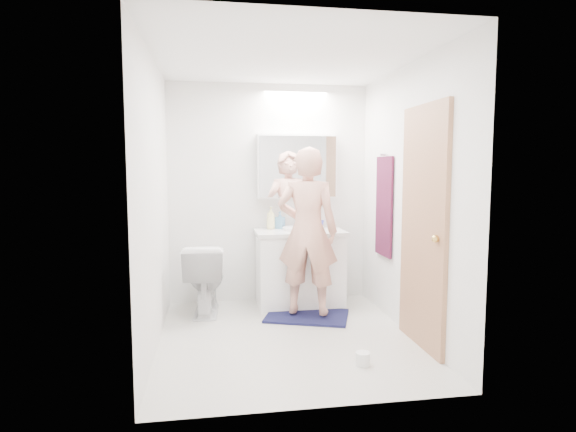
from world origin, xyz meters
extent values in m
plane|color=silver|center=(0.00, 0.00, 0.00)|extent=(2.50, 2.50, 0.00)
plane|color=white|center=(0.00, 0.00, 2.40)|extent=(2.50, 2.50, 0.00)
plane|color=white|center=(0.00, 1.25, 1.20)|extent=(2.50, 0.00, 2.50)
plane|color=white|center=(0.00, -1.25, 1.20)|extent=(2.50, 0.00, 2.50)
plane|color=white|center=(-1.10, 0.00, 1.20)|extent=(0.00, 2.50, 2.50)
plane|color=white|center=(1.10, 0.00, 1.20)|extent=(0.00, 2.50, 2.50)
cube|color=white|center=(0.29, 0.96, 0.39)|extent=(0.90, 0.55, 0.78)
cube|color=white|center=(0.29, 0.96, 0.80)|extent=(0.95, 0.58, 0.04)
cylinder|color=white|center=(0.29, 0.99, 0.84)|extent=(0.36, 0.36, 0.03)
cylinder|color=silver|center=(0.29, 1.19, 0.90)|extent=(0.02, 0.02, 0.16)
cube|color=white|center=(0.30, 1.18, 1.50)|extent=(0.88, 0.14, 0.70)
cube|color=silver|center=(0.30, 1.10, 1.50)|extent=(0.84, 0.01, 0.66)
imported|color=white|center=(-0.71, 0.85, 0.36)|extent=(0.45, 0.74, 0.73)
cube|color=#151B42|center=(0.29, 0.54, 0.01)|extent=(0.94, 0.79, 0.02)
imported|color=#E09D86|center=(0.29, 0.54, 0.87)|extent=(0.69, 0.57, 1.64)
cube|color=tan|center=(1.08, -0.35, 1.00)|extent=(0.04, 0.80, 2.00)
sphere|color=gold|center=(1.04, -0.65, 0.95)|extent=(0.06, 0.06, 0.06)
cube|color=#141033|center=(1.08, 0.55, 1.10)|extent=(0.02, 0.42, 1.00)
cylinder|color=silver|center=(1.07, 0.55, 1.62)|extent=(0.07, 0.02, 0.02)
imported|color=#EDE699|center=(0.00, 1.11, 0.94)|extent=(0.11, 0.12, 0.24)
imported|color=#5A95C2|center=(0.11, 1.15, 0.91)|extent=(0.12, 0.12, 0.19)
imported|color=#4447CC|center=(0.55, 1.12, 0.86)|extent=(0.10, 0.10, 0.09)
cylinder|color=white|center=(0.47, -0.67, 0.05)|extent=(0.11, 0.11, 0.10)
camera|label=1|loc=(-0.64, -4.00, 1.49)|focal=29.68mm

